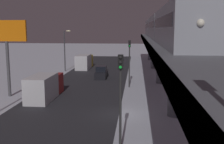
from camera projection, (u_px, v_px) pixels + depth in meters
The scene contains 11 objects.
ground_plane at pixel (118, 114), 25.59m from camera, with size 240.00×240.00×0.00m, color silver.
avenue_asphalt at pixel (62, 112), 26.07m from camera, with size 11.00×106.87×0.01m, color #28282D.
elevated_railway at pixel (176, 56), 24.25m from camera, with size 5.00×106.87×6.41m.
subway_train at pixel (160, 27), 42.62m from camera, with size 2.94×55.47×3.40m.
sedan_black at pixel (101, 73), 44.12m from camera, with size 1.91×4.20×1.97m.
box_truck at pixel (45, 87), 31.20m from camera, with size 2.40×7.40×2.80m.
delivery_van at pixel (84, 62), 54.73m from camera, with size 2.40×7.40×2.80m.
traffic_light_near at pixel (120, 90), 16.74m from camera, with size 0.32×0.44×6.40m.
traffic_light_mid at pixel (129, 57), 36.61m from camera, with size 0.32×0.44×6.40m.
commercial_billboard at pixel (6, 38), 31.28m from camera, with size 4.80×0.36×8.90m.
street_lamp_far at pixel (66, 46), 50.43m from camera, with size 1.35×0.44×7.65m.
Camera 1 is at (-1.67, 24.59, 7.96)m, focal length 43.65 mm.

